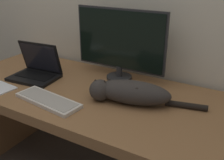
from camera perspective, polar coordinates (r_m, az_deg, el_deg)
desk at (r=1.67m, az=-5.80°, el=-6.67°), size 1.78×0.78×0.77m
monitor at (r=1.67m, az=1.70°, el=8.07°), size 0.61×0.17×0.46m
laptop at (r=1.82m, az=-16.19°, el=1.90°), size 0.32×0.25×0.23m
external_keyboard at (r=1.49m, az=-13.77°, el=-4.30°), size 0.42×0.18×0.02m
cat at (r=1.42m, az=3.71°, el=-2.55°), size 0.61×0.25×0.13m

